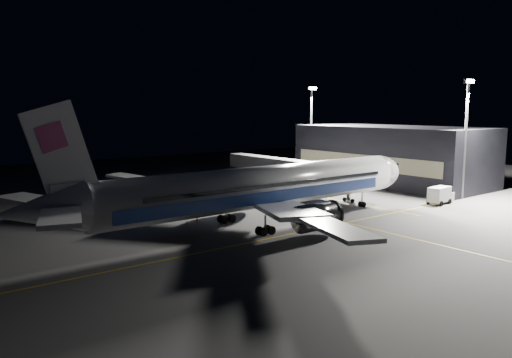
{
  "coord_description": "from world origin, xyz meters",
  "views": [
    {
      "loc": [
        -41.4,
        -51.69,
        15.75
      ],
      "look_at": [
        0.78,
        2.46,
        6.0
      ],
      "focal_mm": 35.0,
      "sensor_mm": 36.0,
      "label": 1
    }
  ],
  "objects_px": {
    "service_truck": "(441,195)",
    "safety_cone_a": "(197,219)",
    "airliner": "(256,188)",
    "safety_cone_b": "(193,214)",
    "jet_bridge": "(294,168)",
    "floodlight_mast_south": "(466,128)",
    "safety_cone_c": "(187,223)",
    "baggage_tug": "(168,204)",
    "floodlight_mast_north": "(311,123)"
  },
  "relations": [
    {
      "from": "safety_cone_a",
      "to": "safety_cone_b",
      "type": "height_order",
      "value": "safety_cone_b"
    },
    {
      "from": "jet_bridge",
      "to": "floodlight_mast_north",
      "type": "height_order",
      "value": "floodlight_mast_north"
    },
    {
      "from": "floodlight_mast_north",
      "to": "safety_cone_c",
      "type": "distance_m",
      "value": 55.64
    },
    {
      "from": "baggage_tug",
      "to": "safety_cone_a",
      "type": "relative_size",
      "value": 5.08
    },
    {
      "from": "floodlight_mast_south",
      "to": "safety_cone_b",
      "type": "bearing_deg",
      "value": 159.29
    },
    {
      "from": "airliner",
      "to": "baggage_tug",
      "type": "xyz_separation_m",
      "value": [
        -3.95,
        17.5,
        -4.34
      ]
    },
    {
      "from": "safety_cone_a",
      "to": "baggage_tug",
      "type": "bearing_deg",
      "value": 85.71
    },
    {
      "from": "floodlight_mast_north",
      "to": "safety_cone_a",
      "type": "distance_m",
      "value": 53.26
    },
    {
      "from": "jet_bridge",
      "to": "safety_cone_b",
      "type": "height_order",
      "value": "jet_bridge"
    },
    {
      "from": "baggage_tug",
      "to": "safety_cone_b",
      "type": "bearing_deg",
      "value": -108.31
    },
    {
      "from": "safety_cone_a",
      "to": "safety_cone_b",
      "type": "relative_size",
      "value": 0.95
    },
    {
      "from": "airliner",
      "to": "safety_cone_b",
      "type": "xyz_separation_m",
      "value": [
        -3.38,
        10.79,
        -4.85
      ]
    },
    {
      "from": "baggage_tug",
      "to": "floodlight_mast_south",
      "type": "bearing_deg",
      "value": -50.68
    },
    {
      "from": "floodlight_mast_north",
      "to": "floodlight_mast_south",
      "type": "relative_size",
      "value": 1.0
    },
    {
      "from": "airliner",
      "to": "jet_bridge",
      "type": "relative_size",
      "value": 1.79
    },
    {
      "from": "floodlight_mast_north",
      "to": "baggage_tug",
      "type": "relative_size",
      "value": 6.81
    },
    {
      "from": "safety_cone_b",
      "to": "safety_cone_c",
      "type": "distance_m",
      "value": 5.49
    },
    {
      "from": "floodlight_mast_south",
      "to": "safety_cone_c",
      "type": "bearing_deg",
      "value": 165.28
    },
    {
      "from": "jet_bridge",
      "to": "safety_cone_a",
      "type": "height_order",
      "value": "jet_bridge"
    },
    {
      "from": "service_truck",
      "to": "baggage_tug",
      "type": "distance_m",
      "value": 44.82
    },
    {
      "from": "safety_cone_b",
      "to": "safety_cone_c",
      "type": "xyz_separation_m",
      "value": [
        -3.54,
        -4.2,
        -0.05
      ]
    },
    {
      "from": "safety_cone_b",
      "to": "airliner",
      "type": "bearing_deg",
      "value": -72.59
    },
    {
      "from": "service_truck",
      "to": "safety_cone_c",
      "type": "relative_size",
      "value": 10.97
    },
    {
      "from": "floodlight_mast_south",
      "to": "floodlight_mast_north",
      "type": "bearing_deg",
      "value": 90.0
    },
    {
      "from": "floodlight_mast_south",
      "to": "service_truck",
      "type": "distance_m",
      "value": 12.89
    },
    {
      "from": "floodlight_mast_north",
      "to": "service_truck",
      "type": "bearing_deg",
      "value": -100.36
    },
    {
      "from": "jet_bridge",
      "to": "floodlight_mast_south",
      "type": "xyz_separation_m",
      "value": [
        18.0,
        -24.07,
        7.79
      ]
    },
    {
      "from": "safety_cone_a",
      "to": "service_truck",
      "type": "bearing_deg",
      "value": -19.5
    },
    {
      "from": "baggage_tug",
      "to": "jet_bridge",
      "type": "bearing_deg",
      "value": -21.93
    },
    {
      "from": "floodlight_mast_north",
      "to": "baggage_tug",
      "type": "distance_m",
      "value": 48.68
    },
    {
      "from": "service_truck",
      "to": "safety_cone_a",
      "type": "height_order",
      "value": "service_truck"
    },
    {
      "from": "floodlight_mast_north",
      "to": "floodlight_mast_south",
      "type": "distance_m",
      "value": 38.0
    },
    {
      "from": "floodlight_mast_north",
      "to": "safety_cone_b",
      "type": "relative_size",
      "value": 32.87
    },
    {
      "from": "service_truck",
      "to": "safety_cone_a",
      "type": "relative_size",
      "value": 9.74
    },
    {
      "from": "jet_bridge",
      "to": "safety_cone_b",
      "type": "bearing_deg",
      "value": -164.65
    },
    {
      "from": "jet_bridge",
      "to": "baggage_tug",
      "type": "height_order",
      "value": "jet_bridge"
    },
    {
      "from": "floodlight_mast_south",
      "to": "safety_cone_a",
      "type": "xyz_separation_m",
      "value": [
        -45.77,
        13.57,
        -12.07
      ]
    },
    {
      "from": "jet_bridge",
      "to": "floodlight_mast_south",
      "type": "bearing_deg",
      "value": -53.21
    },
    {
      "from": "jet_bridge",
      "to": "safety_cone_c",
      "type": "distance_m",
      "value": 32.4
    },
    {
      "from": "floodlight_mast_north",
      "to": "service_truck",
      "type": "distance_m",
      "value": 40.28
    },
    {
      "from": "service_truck",
      "to": "safety_cone_b",
      "type": "height_order",
      "value": "service_truck"
    },
    {
      "from": "service_truck",
      "to": "safety_cone_c",
      "type": "height_order",
      "value": "service_truck"
    },
    {
      "from": "safety_cone_a",
      "to": "airliner",
      "type": "bearing_deg",
      "value": -58.17
    },
    {
      "from": "floodlight_mast_north",
      "to": "safety_cone_b",
      "type": "distance_m",
      "value": 50.71
    },
    {
      "from": "jet_bridge",
      "to": "safety_cone_b",
      "type": "distance_m",
      "value": 27.77
    },
    {
      "from": "jet_bridge",
      "to": "safety_cone_a",
      "type": "bearing_deg",
      "value": -159.29
    },
    {
      "from": "floodlight_mast_north",
      "to": "safety_cone_a",
      "type": "height_order",
      "value": "floodlight_mast_north"
    },
    {
      "from": "airliner",
      "to": "safety_cone_a",
      "type": "relative_size",
      "value": 102.69
    },
    {
      "from": "floodlight_mast_south",
      "to": "airliner",
      "type": "bearing_deg",
      "value": 171.67
    },
    {
      "from": "airliner",
      "to": "safety_cone_a",
      "type": "distance_m",
      "value": 10.14
    }
  ]
}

